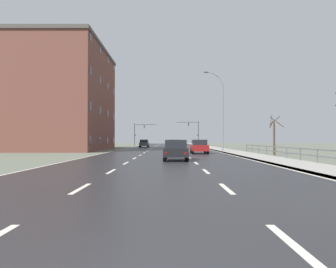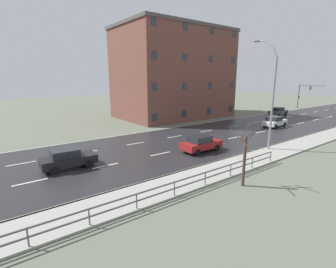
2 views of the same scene
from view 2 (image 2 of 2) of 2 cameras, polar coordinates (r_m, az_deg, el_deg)
name	(u,v)px [view 2 (image 2 of 2)]	position (r m, az deg, el deg)	size (l,w,h in m)	color
ground_plane	(258,127)	(38.35, 19.98, 1.48)	(160.00, 160.00, 0.12)	#5B6051
road_asphalt_strip	(298,119)	(48.72, 27.83, 3.11)	(14.00, 120.00, 0.03)	#232326
guardrail	(114,206)	(13.13, -12.30, -15.83)	(0.07, 28.17, 1.00)	#515459
street_lamp_midground	(271,98)	(25.65, 22.74, 7.76)	(2.54, 0.24, 10.50)	slate
traffic_signal_left	(304,92)	(65.38, 28.79, 8.39)	(5.46, 0.36, 5.55)	#38383A
car_distant	(278,111)	(51.43, 24.02, 4.81)	(1.85, 4.10, 1.57)	#474C51
car_near_right	(68,158)	(20.90, -22.06, -5.24)	(1.92, 4.15, 1.57)	black
car_far_right	(275,122)	(38.98, 23.38, 2.66)	(2.00, 4.19, 1.57)	silver
car_near_left	(201,143)	(24.00, 7.61, -2.14)	(1.84, 4.10, 1.57)	maroon
brick_building	(173,74)	(45.77, 1.27, 13.76)	(13.06, 19.61, 15.45)	brown
bare_tree_mid	(244,157)	(16.69, 17.22, -5.12)	(1.45, 1.56, 4.18)	#423328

